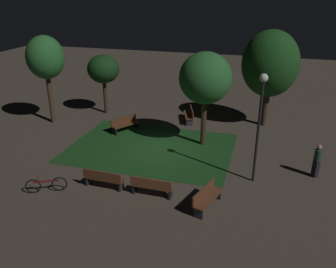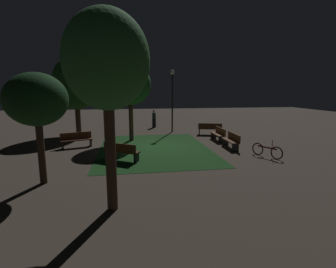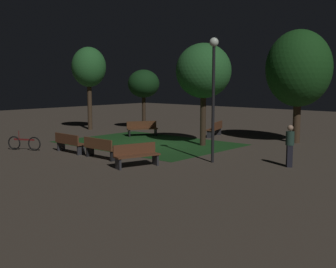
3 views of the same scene
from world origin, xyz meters
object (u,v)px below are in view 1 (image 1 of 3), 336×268
at_px(bench_corner, 104,178).
at_px(lamp_post_near_wall, 260,112).
at_px(bench_back_row, 190,114).
at_px(tree_near_wall, 103,69).
at_px(tree_back_right, 45,58).
at_px(bench_front_left, 207,197).
at_px(tree_tall_center, 270,64).
at_px(bench_front_right, 152,186).
at_px(bicycle, 46,185).
at_px(pedestrian, 317,160).
at_px(tree_right_canopy, 205,79).
at_px(bench_path_side, 125,124).

relative_size(bench_corner, lamp_post_near_wall, 0.37).
height_order(bench_back_row, tree_near_wall, tree_near_wall).
bearing_deg(tree_near_wall, tree_back_right, -133.22).
distance_m(bench_front_left, lamp_post_near_wall, 4.22).
xyz_separation_m(bench_corner, tree_tall_center, (6.37, 9.84, 3.41)).
distance_m(bench_front_right, tree_back_right, 11.67).
height_order(tree_tall_center, bicycle, tree_tall_center).
distance_m(bench_front_left, bench_back_row, 9.72).
relative_size(tree_back_right, pedestrian, 3.42).
bearing_deg(tree_right_canopy, tree_back_right, 176.09).
bearing_deg(pedestrian, tree_back_right, 169.85).
bearing_deg(bench_front_right, bicycle, -167.60).
bearing_deg(bench_corner, tree_near_wall, 115.10).
bearing_deg(bench_path_side, tree_right_canopy, -6.48).
bearing_deg(tree_back_right, bench_front_right, -35.91).
xyz_separation_m(bench_path_side, tree_right_canopy, (4.91, -0.56, 3.26)).
bearing_deg(bench_front_left, bench_back_row, 107.14).
bearing_deg(tree_tall_center, tree_near_wall, -176.32).
height_order(bench_front_right, bench_path_side, same).
height_order(bench_path_side, bicycle, bicycle).
bearing_deg(bench_path_side, bench_corner, -75.18).
bearing_deg(bench_front_right, tree_near_wall, 125.34).
distance_m(bench_front_right, bicycle, 4.53).
bearing_deg(bench_front_right, tree_tall_center, 67.02).
height_order(bench_front_left, tree_back_right, tree_back_right).
xyz_separation_m(tree_right_canopy, tree_tall_center, (3.15, 4.02, 0.15)).
bearing_deg(bench_path_side, tree_near_wall, 133.13).
distance_m(tree_right_canopy, tree_near_wall, 8.25).
height_order(bench_back_row, lamp_post_near_wall, lamp_post_near_wall).
relative_size(bench_back_row, tree_near_wall, 0.46).
bearing_deg(tree_right_canopy, tree_near_wall, 156.07).
distance_m(tree_tall_center, lamp_post_near_wall, 7.38).
relative_size(bench_back_row, tree_back_right, 0.34).
xyz_separation_m(bench_front_right, tree_near_wall, (-6.49, 9.15, 2.57)).
bearing_deg(lamp_post_near_wall, bench_front_left, -121.83).
bearing_deg(bench_front_left, lamp_post_near_wall, 58.17).
xyz_separation_m(tree_tall_center, lamp_post_near_wall, (-0.17, -7.36, -0.57)).
bearing_deg(bench_front_left, tree_right_canopy, 102.50).
height_order(bench_front_left, pedestrian, pedestrian).
relative_size(bench_corner, tree_tall_center, 0.31).
relative_size(bench_front_right, bench_path_side, 1.02).
bearing_deg(pedestrian, bench_front_left, -138.41).
distance_m(tree_right_canopy, bicycle, 9.34).
height_order(bench_front_right, bench_front_left, same).
distance_m(tree_tall_center, bicycle, 14.26).
bearing_deg(tree_near_wall, bench_front_left, -46.55).
height_order(bench_path_side, lamp_post_near_wall, lamp_post_near_wall).
relative_size(bench_corner, tree_near_wall, 0.45).
xyz_separation_m(bench_back_row, tree_right_canopy, (1.53, -3.29, 3.26)).
distance_m(bench_path_side, tree_back_right, 6.27).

